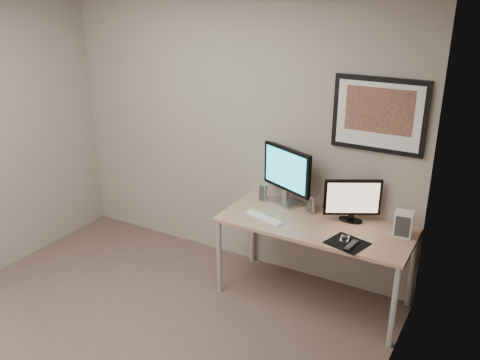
{
  "coord_description": "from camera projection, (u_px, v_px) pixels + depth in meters",
  "views": [
    {
      "loc": [
        2.33,
        -2.27,
        2.59
      ],
      "look_at": [
        0.42,
        1.1,
        1.09
      ],
      "focal_mm": 38.0,
      "sensor_mm": 36.0,
      "label": 1
    }
  ],
  "objects": [
    {
      "name": "mouse",
      "position": [
        345.0,
        238.0,
        3.92
      ],
      "size": [
        0.07,
        0.11,
        0.03
      ],
      "primitive_type": "ellipsoid",
      "rotation": [
        0.0,
        0.0,
        0.18
      ],
      "color": "black",
      "rests_on": "mousepad"
    },
    {
      "name": "remote",
      "position": [
        351.0,
        245.0,
        3.84
      ],
      "size": [
        0.07,
        0.19,
        0.02
      ],
      "primitive_type": "cube",
      "rotation": [
        0.0,
        0.0,
        -0.12
      ],
      "color": "black",
      "rests_on": "desk"
    },
    {
      "name": "desk",
      "position": [
        315.0,
        230.0,
        4.25
      ],
      "size": [
        1.6,
        0.7,
        0.73
      ],
      "color": "#8D5F44",
      "rests_on": "floor"
    },
    {
      "name": "framed_art",
      "position": [
        379.0,
        115.0,
        4.01
      ],
      "size": [
        0.75,
        0.04,
        0.6
      ],
      "color": "black",
      "rests_on": "room"
    },
    {
      "name": "room",
      "position": [
        144.0,
        126.0,
        3.62
      ],
      "size": [
        3.6,
        3.6,
        3.6
      ],
      "color": "white",
      "rests_on": "ground"
    },
    {
      "name": "monitor_tv",
      "position": [
        352.0,
        199.0,
        4.19
      ],
      "size": [
        0.43,
        0.25,
        0.37
      ],
      "rotation": [
        0.0,
        0.0,
        0.51
      ],
      "color": "black",
      "rests_on": "desk"
    },
    {
      "name": "monitor_large",
      "position": [
        287.0,
        173.0,
        4.49
      ],
      "size": [
        0.54,
        0.28,
        0.53
      ],
      "rotation": [
        0.0,
        0.0,
        -0.42
      ],
      "color": "#B7B7BC",
      "rests_on": "desk"
    },
    {
      "name": "mousepad",
      "position": [
        347.0,
        243.0,
        3.89
      ],
      "size": [
        0.34,
        0.32,
        0.0
      ],
      "primitive_type": "cube",
      "rotation": [
        0.0,
        0.0,
        -0.27
      ],
      "color": "black",
      "rests_on": "desk"
    },
    {
      "name": "keyboard",
      "position": [
        263.0,
        218.0,
        4.3
      ],
      "size": [
        0.39,
        0.21,
        0.01
      ],
      "primitive_type": "cube",
      "rotation": [
        0.0,
        0.0,
        -0.3
      ],
      "color": "silver",
      "rests_on": "desk"
    },
    {
      "name": "fan_unit",
      "position": [
        403.0,
        224.0,
        3.96
      ],
      "size": [
        0.15,
        0.12,
        0.21
      ],
      "primitive_type": "cube",
      "rotation": [
        0.0,
        0.0,
        0.11
      ],
      "color": "silver",
      "rests_on": "desk"
    },
    {
      "name": "speaker_right",
      "position": [
        312.0,
        205.0,
        4.38
      ],
      "size": [
        0.08,
        0.08,
        0.16
      ],
      "primitive_type": "cylinder",
      "rotation": [
        0.0,
        0.0,
        -0.31
      ],
      "color": "#B7B7BC",
      "rests_on": "desk"
    },
    {
      "name": "floor",
      "position": [
        121.0,
        349.0,
        3.85
      ],
      "size": [
        3.6,
        3.6,
        0.0
      ],
      "primitive_type": "plane",
      "color": "brown",
      "rests_on": "ground"
    },
    {
      "name": "speaker_left",
      "position": [
        264.0,
        192.0,
        4.63
      ],
      "size": [
        0.07,
        0.07,
        0.16
      ],
      "primitive_type": "cylinder",
      "rotation": [
        0.0,
        0.0,
        -0.01
      ],
      "color": "#B7B7BC",
      "rests_on": "desk"
    }
  ]
}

